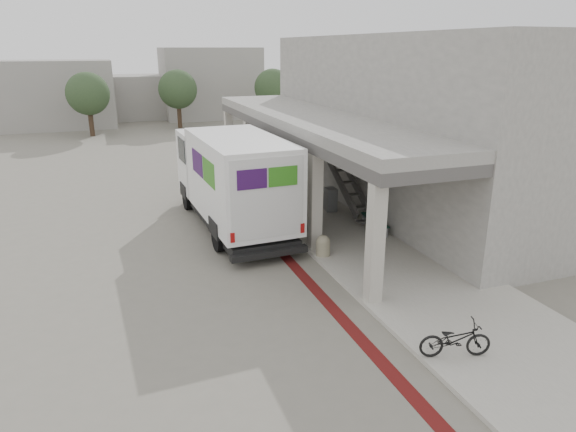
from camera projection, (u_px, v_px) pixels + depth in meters
name	position (u px, v px, depth m)	size (l,w,h in m)	color
ground	(259.00, 265.00, 16.18)	(120.00, 120.00, 0.00)	slate
bike_lane_stripe	(270.00, 239.00, 18.29)	(0.35, 40.00, 0.01)	#551111
sidewalk	(372.00, 247.00, 17.45)	(4.40, 28.00, 0.12)	#A19D90
transit_building	(384.00, 126.00, 21.33)	(7.60, 17.00, 7.00)	gray
distant_backdrop	(115.00, 91.00, 46.49)	(28.00, 10.00, 6.50)	gray
tree_left	(88.00, 94.00, 38.60)	(3.20, 3.20, 4.80)	#38281C
tree_mid	(178.00, 89.00, 42.64)	(3.20, 3.20, 4.80)	#38281C
tree_right	(273.00, 88.00, 44.32)	(3.20, 3.20, 4.80)	#38281C
fedex_truck	(232.00, 178.00, 19.10)	(2.96, 8.48, 3.57)	black
bench	(375.00, 222.00, 18.76)	(0.64, 1.87, 0.43)	slate
bollard_near	(323.00, 245.00, 16.52)	(0.45, 0.45, 0.68)	gray
bollard_far	(322.00, 246.00, 16.61)	(0.39, 0.39, 0.58)	gray
utility_cabinet	(330.00, 199.00, 21.04)	(0.42, 0.57, 0.94)	slate
bicycle_black	(455.00, 339.00, 11.07)	(0.55, 1.57, 0.82)	black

